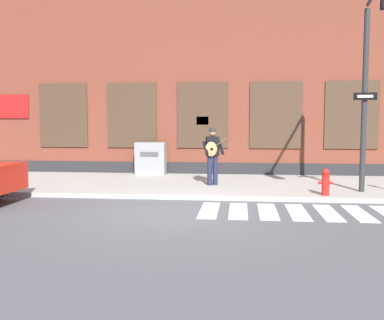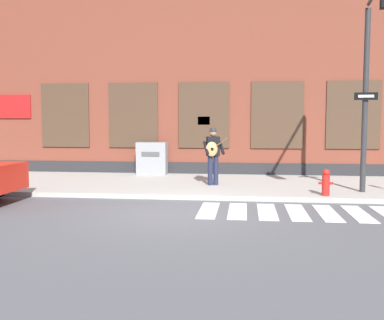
{
  "view_description": "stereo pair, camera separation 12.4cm",
  "coord_description": "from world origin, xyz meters",
  "px_view_note": "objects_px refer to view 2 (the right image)",
  "views": [
    {
      "loc": [
        1.4,
        -9.8,
        2.05
      ],
      "look_at": [
        0.11,
        2.04,
        1.03
      ],
      "focal_mm": 42.0,
      "sensor_mm": 36.0,
      "label": 1
    },
    {
      "loc": [
        1.52,
        -9.79,
        2.05
      ],
      "look_at": [
        0.11,
        2.04,
        1.03
      ],
      "focal_mm": 42.0,
      "sensor_mm": 36.0,
      "label": 2
    }
  ],
  "objects_px": {
    "utility_box": "(152,158)",
    "fire_hydrant": "(326,183)",
    "busker": "(213,153)",
    "traffic_light": "(374,54)"
  },
  "relations": [
    {
      "from": "utility_box",
      "to": "fire_hydrant",
      "type": "distance_m",
      "value": 6.82
    },
    {
      "from": "utility_box",
      "to": "busker",
      "type": "bearing_deg",
      "value": -46.07
    },
    {
      "from": "fire_hydrant",
      "to": "traffic_light",
      "type": "bearing_deg",
      "value": -24.77
    },
    {
      "from": "busker",
      "to": "traffic_light",
      "type": "height_order",
      "value": "traffic_light"
    },
    {
      "from": "utility_box",
      "to": "fire_hydrant",
      "type": "relative_size",
      "value": 1.68
    },
    {
      "from": "traffic_light",
      "to": "utility_box",
      "type": "bearing_deg",
      "value": 144.81
    },
    {
      "from": "traffic_light",
      "to": "utility_box",
      "type": "relative_size",
      "value": 4.35
    },
    {
      "from": "traffic_light",
      "to": "fire_hydrant",
      "type": "height_order",
      "value": "traffic_light"
    },
    {
      "from": "busker",
      "to": "utility_box",
      "type": "xyz_separation_m",
      "value": [
        -2.4,
        2.49,
        -0.4
      ]
    },
    {
      "from": "busker",
      "to": "traffic_light",
      "type": "xyz_separation_m",
      "value": [
        4.03,
        -2.04,
        2.57
      ]
    }
  ]
}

